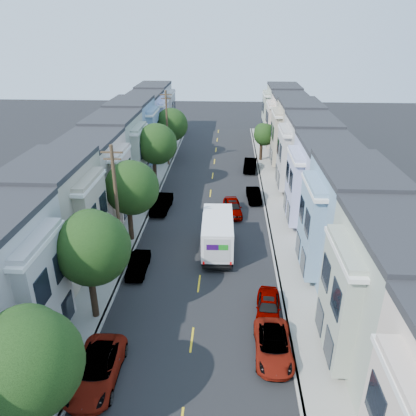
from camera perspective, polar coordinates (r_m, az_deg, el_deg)
ground at (r=31.20m, az=-1.27°, el=-10.60°), size 160.00×160.00×0.00m
road_slab at (r=44.30m, az=0.16°, el=0.60°), size 12.00×70.00×0.02m
curb_left at (r=44.96m, az=-7.57°, el=0.83°), size 0.30×70.00×0.15m
curb_right at (r=44.40m, az=7.98°, el=0.50°), size 0.30×70.00×0.15m
sidewalk_left at (r=45.21m, az=-9.19°, el=0.86°), size 2.60×70.00×0.15m
sidewalk_right at (r=44.54m, az=9.64°, el=0.46°), size 2.60×70.00×0.15m
centerline at (r=44.30m, az=0.16°, el=0.58°), size 0.12×70.00×0.01m
townhouse_row_left at (r=46.18m, az=-13.80°, el=0.87°), size 5.00×70.00×8.50m
townhouse_row_right at (r=45.18m, az=14.42°, el=0.26°), size 5.00×70.00×8.50m
tree_a at (r=19.81m, az=-24.25°, el=-19.41°), size 4.70×4.70×7.23m
tree_b at (r=26.12m, az=-16.08°, el=-5.48°), size 4.70×4.70×7.68m
tree_c at (r=35.41m, az=-10.80°, el=2.77°), size 4.70×4.70×7.47m
tree_d at (r=47.09m, az=-7.35°, el=8.89°), size 4.67×4.67×7.81m
tree_e at (r=58.77m, az=-5.29°, el=11.55°), size 4.70×4.70×7.28m
tree_far_r at (r=58.27m, az=7.87°, el=10.15°), size 3.10×3.10×5.36m
utility_pole_near at (r=31.41m, az=-12.62°, el=-0.15°), size 1.60×0.26×10.00m
utility_pole_far at (r=55.60m, az=-5.76°, el=11.04°), size 1.60×0.26×10.00m
fedex_truck at (r=34.40m, az=1.35°, el=-3.52°), size 2.57×6.68×3.20m
lead_sedan at (r=41.67m, az=3.45°, el=0.07°), size 2.22×4.80×1.51m
parked_left_b at (r=24.52m, az=-15.41°, el=-21.15°), size 2.46×5.27×1.46m
parked_left_c at (r=32.69m, az=-9.78°, el=-7.87°), size 1.37×3.82×1.27m
parked_left_d at (r=42.73m, az=-6.55°, el=0.61°), size 1.91×4.70×1.54m
parked_right_a at (r=25.45m, az=9.16°, el=-18.64°), size 2.21×4.70×1.30m
parked_right_b at (r=28.17m, az=8.46°, el=-13.57°), size 1.99×4.32×1.36m
parked_right_c at (r=45.14m, az=6.46°, el=1.79°), size 1.64×3.99×1.30m
parked_right_d at (r=54.73m, az=5.93°, el=6.02°), size 1.97×4.60×1.49m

